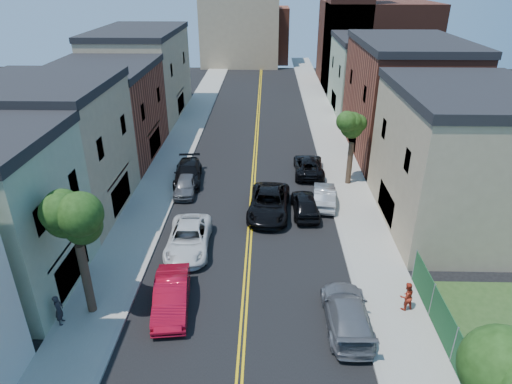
# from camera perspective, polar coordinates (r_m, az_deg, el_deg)

# --- Properties ---
(sidewalk_left) EXTENTS (3.20, 100.00, 0.15)m
(sidewalk_left) POSITION_cam_1_polar(r_m,az_deg,el_deg) (47.58, -9.60, 6.43)
(sidewalk_left) COLOR gray
(sidewalk_left) RESTS_ON ground
(sidewalk_right) EXTENTS (3.20, 100.00, 0.15)m
(sidewalk_right) POSITION_cam_1_polar(r_m,az_deg,el_deg) (47.22, 9.70, 6.27)
(sidewalk_right) COLOR gray
(sidewalk_right) RESTS_ON ground
(curb_left) EXTENTS (0.30, 100.00, 0.15)m
(curb_left) POSITION_cam_1_polar(r_m,az_deg,el_deg) (47.28, -7.51, 6.45)
(curb_left) COLOR gray
(curb_left) RESTS_ON ground
(curb_right) EXTENTS (0.30, 100.00, 0.15)m
(curb_right) POSITION_cam_1_polar(r_m,az_deg,el_deg) (47.00, 7.57, 6.32)
(curb_right) COLOR gray
(curb_right) RESTS_ON ground
(bldg_left_tan_near) EXTENTS (9.00, 10.00, 9.00)m
(bldg_left_tan_near) POSITION_cam_1_polar(r_m,az_deg,el_deg) (34.58, -24.60, 4.48)
(bldg_left_tan_near) COLOR #998466
(bldg_left_tan_near) RESTS_ON ground
(bldg_left_brick) EXTENTS (9.00, 12.00, 8.00)m
(bldg_left_brick) POSITION_cam_1_polar(r_m,az_deg,el_deg) (44.33, -18.78, 9.26)
(bldg_left_brick) COLOR brown
(bldg_left_brick) RESTS_ON ground
(bldg_left_tan_far) EXTENTS (9.00, 16.00, 9.50)m
(bldg_left_tan_far) POSITION_cam_1_polar(r_m,az_deg,el_deg) (57.11, -14.37, 14.21)
(bldg_left_tan_far) COLOR #998466
(bldg_left_tan_far) RESTS_ON ground
(bldg_right_tan) EXTENTS (9.00, 12.00, 9.00)m
(bldg_right_tan) POSITION_cam_1_polar(r_m,az_deg,el_deg) (32.85, 24.52, 3.41)
(bldg_right_tan) COLOR #998466
(bldg_right_tan) RESTS_ON ground
(bldg_right_brick) EXTENTS (9.00, 14.00, 10.00)m
(bldg_right_brick) POSITION_cam_1_polar(r_m,az_deg,el_deg) (45.23, 18.32, 10.98)
(bldg_right_brick) COLOR brown
(bldg_right_brick) RESTS_ON ground
(bldg_right_palegrn) EXTENTS (9.00, 12.00, 8.50)m
(bldg_right_palegrn) POSITION_cam_1_polar(r_m,az_deg,el_deg) (58.59, 14.57, 13.98)
(bldg_right_palegrn) COLOR gray
(bldg_right_palegrn) RESTS_ON ground
(church) EXTENTS (16.20, 14.20, 22.60)m
(church) POSITION_cam_1_polar(r_m,az_deg,el_deg) (73.14, 14.21, 18.74)
(church) COLOR #4C2319
(church) RESTS_ON ground
(backdrop_left) EXTENTS (14.00, 8.00, 12.00)m
(backdrop_left) POSITION_cam_1_polar(r_m,az_deg,el_deg) (86.66, -2.08, 19.72)
(backdrop_left) COLOR #998466
(backdrop_left) RESTS_ON ground
(backdrop_center) EXTENTS (10.00, 8.00, 10.00)m
(backdrop_center) POSITION_cam_1_polar(r_m,az_deg,el_deg) (90.60, 0.76, 19.38)
(backdrop_center) COLOR brown
(backdrop_center) RESTS_ON ground
(fence_right) EXTENTS (0.04, 15.00, 1.90)m
(fence_right) POSITION_cam_1_polar(r_m,az_deg,el_deg) (21.76, 25.38, -20.11)
(fence_right) COLOR #143F1E
(fence_right) RESTS_ON sidewalk_right
(tree_left_mid) EXTENTS (5.20, 5.20, 9.29)m
(tree_left_mid) POSITION_cam_1_polar(r_m,az_deg,el_deg) (22.14, -22.58, -0.98)
(tree_left_mid) COLOR #36251B
(tree_left_mid) RESTS_ON sidewalk_left
(tree_right_far) EXTENTS (4.40, 4.40, 8.03)m
(tree_right_far) POSITION_cam_1_polar(r_m,az_deg,el_deg) (36.10, 12.45, 9.26)
(tree_right_far) COLOR #36251B
(tree_right_far) RESTS_ON sidewalk_right
(red_sedan) EXTENTS (2.26, 5.06, 1.61)m
(red_sedan) POSITION_cam_1_polar(r_m,az_deg,el_deg) (24.32, -10.74, -12.86)
(red_sedan) COLOR #B60C23
(red_sedan) RESTS_ON ground
(white_pickup) EXTENTS (2.82, 5.76, 1.57)m
(white_pickup) POSITION_cam_1_polar(r_m,az_deg,el_deg) (28.78, -8.60, -5.89)
(white_pickup) COLOR silver
(white_pickup) RESTS_ON ground
(grey_car_left) EXTENTS (1.80, 4.18, 1.41)m
(grey_car_left) POSITION_cam_1_polar(r_m,az_deg,el_deg) (36.01, -8.97, 0.88)
(grey_car_left) COLOR #4F5156
(grey_car_left) RESTS_ON ground
(black_car_left) EXTENTS (2.65, 5.54, 1.56)m
(black_car_left) POSITION_cam_1_polar(r_m,az_deg,el_deg) (38.00, -8.68, 2.43)
(black_car_left) COLOR black
(black_car_left) RESTS_ON ground
(grey_car_right) EXTENTS (2.21, 5.38, 1.56)m
(grey_car_right) POSITION_cam_1_polar(r_m,az_deg,el_deg) (23.39, 11.55, -14.89)
(grey_car_right) COLOR slate
(grey_car_right) RESTS_ON ground
(black_car_right) EXTENTS (2.02, 4.65, 1.56)m
(black_car_right) POSITION_cam_1_polar(r_m,az_deg,el_deg) (32.72, 6.30, -1.53)
(black_car_right) COLOR black
(black_car_right) RESTS_ON ground
(silver_car_right) EXTENTS (2.05, 4.66, 1.49)m
(silver_car_right) POSITION_cam_1_polar(r_m,az_deg,el_deg) (34.19, 8.70, -0.46)
(silver_car_right) COLOR #9B9EA3
(silver_car_right) RESTS_ON ground
(dark_car_right_far) EXTENTS (2.54, 5.38, 1.49)m
(dark_car_right_far) POSITION_cam_1_polar(r_m,az_deg,el_deg) (39.38, 6.73, 3.37)
(dark_car_right_far) COLOR black
(dark_car_right_far) RESTS_ON ground
(black_suv_lane) EXTENTS (3.30, 6.36, 1.71)m
(black_suv_lane) POSITION_cam_1_polar(r_m,az_deg,el_deg) (32.50, 1.67, -1.43)
(black_suv_lane) COLOR black
(black_suv_lane) RESTS_ON ground
(pedestrian_left) EXTENTS (0.47, 0.65, 1.66)m
(pedestrian_left) POSITION_cam_1_polar(r_m,az_deg,el_deg) (24.82, -23.84, -13.59)
(pedestrian_left) COLOR #222128
(pedestrian_left) RESTS_ON sidewalk_left
(pedestrian_right) EXTENTS (0.93, 0.81, 1.61)m
(pedestrian_right) POSITION_cam_1_polar(r_m,az_deg,el_deg) (24.89, 18.65, -12.48)
(pedestrian_right) COLOR #AA2C1A
(pedestrian_right) RESTS_ON sidewalk_right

